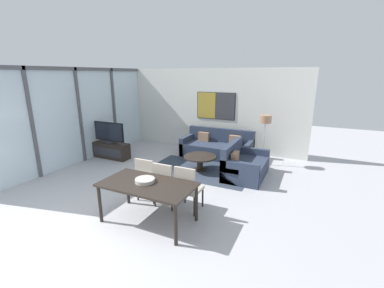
# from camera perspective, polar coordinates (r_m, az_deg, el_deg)

# --- Properties ---
(ground_plane) EXTENTS (24.00, 24.00, 0.00)m
(ground_plane) POSITION_cam_1_polar(r_m,az_deg,el_deg) (4.96, -25.17, -18.07)
(ground_plane) COLOR #B2B2B7
(wall_back) EXTENTS (6.82, 0.09, 2.80)m
(wall_back) POSITION_cam_1_polar(r_m,az_deg,el_deg) (9.10, 3.34, 7.70)
(wall_back) COLOR silver
(wall_back) RESTS_ON ground_plane
(window_wall_left) EXTENTS (0.07, 5.87, 2.80)m
(window_wall_left) POSITION_cam_1_polar(r_m,az_deg,el_deg) (8.39, -23.84, 6.65)
(window_wall_left) COLOR silver
(window_wall_left) RESTS_ON ground_plane
(area_rug) EXTENTS (2.84, 1.69, 0.01)m
(area_rug) POSITION_cam_1_polar(r_m,az_deg,el_deg) (7.25, 1.77, -5.76)
(area_rug) COLOR #333D4C
(area_rug) RESTS_ON ground_plane
(tv_console) EXTENTS (1.32, 0.41, 0.50)m
(tv_console) POSITION_cam_1_polar(r_m,az_deg,el_deg) (8.62, -17.70, -1.32)
(tv_console) COLOR black
(tv_console) RESTS_ON ground_plane
(television) EXTENTS (1.15, 0.20, 0.67)m
(television) POSITION_cam_1_polar(r_m,az_deg,el_deg) (8.48, -18.01, 2.43)
(television) COLOR #2D2D33
(television) RESTS_ON tv_console
(sofa_main) EXTENTS (2.24, 0.95, 0.87)m
(sofa_main) POSITION_cam_1_polar(r_m,az_deg,el_deg) (8.41, 5.66, -0.86)
(sofa_main) COLOR #2D384C
(sofa_main) RESTS_ON ground_plane
(sofa_side) EXTENTS (0.95, 1.46, 0.87)m
(sofa_side) POSITION_cam_1_polar(r_m,az_deg,el_deg) (6.90, 11.20, -4.76)
(sofa_side) COLOR #2D384C
(sofa_side) RESTS_ON ground_plane
(coffee_table) EXTENTS (0.90, 0.90, 0.41)m
(coffee_table) POSITION_cam_1_polar(r_m,az_deg,el_deg) (7.14, 1.79, -3.47)
(coffee_table) COLOR black
(coffee_table) RESTS_ON ground_plane
(dining_table) EXTENTS (1.67, 0.89, 0.75)m
(dining_table) POSITION_cam_1_polar(r_m,az_deg,el_deg) (4.67, -9.87, -9.46)
(dining_table) COLOR black
(dining_table) RESTS_ON ground_plane
(dining_chair_left) EXTENTS (0.46, 0.46, 0.94)m
(dining_chair_left) POSITION_cam_1_polar(r_m,az_deg,el_deg) (5.50, -9.75, -7.21)
(dining_chair_left) COLOR #B2A899
(dining_chair_left) RESTS_ON ground_plane
(dining_chair_centre) EXTENTS (0.46, 0.46, 0.94)m
(dining_chair_centre) POSITION_cam_1_polar(r_m,az_deg,el_deg) (5.20, -5.85, -8.43)
(dining_chair_centre) COLOR #B2A899
(dining_chair_centre) RESTS_ON ground_plane
(dining_chair_right) EXTENTS (0.46, 0.46, 0.94)m
(dining_chair_right) POSITION_cam_1_polar(r_m,az_deg,el_deg) (5.00, -1.01, -9.39)
(dining_chair_right) COLOR #B2A899
(dining_chair_right) RESTS_ON ground_plane
(fruit_bowl) EXTENTS (0.35, 0.35, 0.06)m
(fruit_bowl) POSITION_cam_1_polar(r_m,az_deg,el_deg) (4.69, -10.42, -7.88)
(fruit_bowl) COLOR #B7B2A8
(fruit_bowl) RESTS_ON dining_table
(floor_lamp) EXTENTS (0.33, 0.33, 1.48)m
(floor_lamp) POSITION_cam_1_polar(r_m,az_deg,el_deg) (7.65, 15.98, 4.44)
(floor_lamp) COLOR #2D2D33
(floor_lamp) RESTS_ON ground_plane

